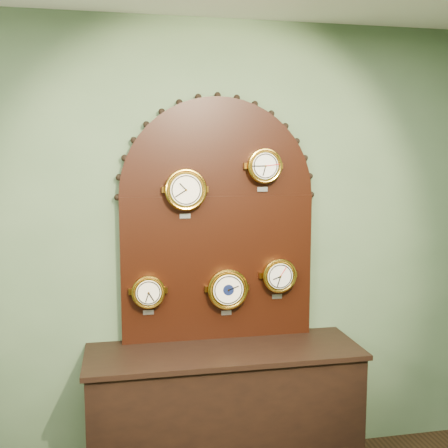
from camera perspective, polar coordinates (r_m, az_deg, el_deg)
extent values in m
plane|color=#4D6747|center=(3.36, -0.82, -2.53)|extent=(4.00, 0.00, 4.00)
cube|color=black|center=(3.43, 0.07, -20.03)|extent=(1.60, 0.50, 0.80)
cube|color=black|center=(3.34, -0.67, -4.70)|extent=(1.20, 0.06, 0.90)
cylinder|color=black|center=(3.27, -0.68, 3.03)|extent=(1.20, 0.06, 1.20)
cylinder|color=gold|center=(3.18, -4.17, 3.71)|extent=(0.23, 0.08, 0.23)
torus|color=gold|center=(3.15, -4.10, 3.68)|extent=(0.25, 0.02, 0.25)
cylinder|color=white|center=(3.14, -4.08, 3.67)|extent=(0.19, 0.01, 0.19)
cube|color=#BCBCC3|center=(3.22, -4.20, 0.86)|extent=(0.07, 0.01, 0.03)
cylinder|color=gold|center=(3.27, 4.28, 6.24)|extent=(0.20, 0.08, 0.20)
torus|color=gold|center=(3.24, 4.43, 6.23)|extent=(0.21, 0.02, 0.21)
cylinder|color=silver|center=(3.23, 4.46, 6.23)|extent=(0.16, 0.01, 0.16)
cube|color=#BCBCC3|center=(3.30, 4.14, 3.74)|extent=(0.06, 0.01, 0.03)
cylinder|color=gold|center=(3.26, -8.13, -7.14)|extent=(0.19, 0.08, 0.19)
torus|color=gold|center=(3.23, -8.10, -7.28)|extent=(0.20, 0.02, 0.20)
cylinder|color=white|center=(3.22, -8.10, -7.31)|extent=(0.15, 0.01, 0.15)
cube|color=#BCBCC3|center=(3.32, -8.11, -9.36)|extent=(0.07, 0.01, 0.03)
cylinder|color=gold|center=(3.32, 0.34, -6.92)|extent=(0.24, 0.08, 0.24)
torus|color=gold|center=(3.29, 0.45, -7.05)|extent=(0.25, 0.02, 0.25)
cylinder|color=white|center=(3.28, 0.47, -7.08)|extent=(0.19, 0.01, 0.19)
cube|color=#BCBCC3|center=(3.38, 0.25, -9.50)|extent=(0.07, 0.01, 0.03)
cylinder|color=#0D1539|center=(3.28, 0.48, -7.09)|extent=(0.07, 0.00, 0.07)
cylinder|color=gold|center=(3.38, 5.85, -5.46)|extent=(0.20, 0.08, 0.20)
torus|color=gold|center=(3.35, 6.01, -5.57)|extent=(0.22, 0.02, 0.22)
cylinder|color=silver|center=(3.34, 6.05, -5.60)|extent=(0.16, 0.01, 0.16)
cube|color=#BCBCC3|center=(3.44, 5.70, -7.75)|extent=(0.06, 0.01, 0.03)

